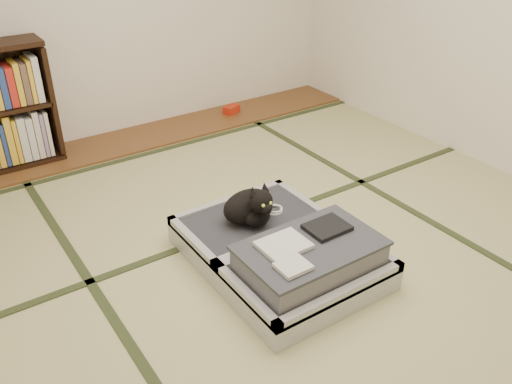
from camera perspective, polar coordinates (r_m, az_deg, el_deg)
floor at (r=3.15m, az=2.84°, el=-6.84°), size 4.50×4.50×0.00m
wood_strip at (r=4.68m, az=-11.98°, el=5.61°), size 4.00×0.50×0.02m
red_item at (r=5.06m, az=-2.60°, el=8.68°), size 0.17×0.14×0.07m
tatami_borders at (r=3.48m, az=-2.01°, el=-2.77°), size 4.00×4.50×0.01m
suitcase at (r=2.99m, az=2.92°, el=-6.33°), size 0.82×1.09×0.32m
cat at (r=3.09m, az=-0.49°, el=-1.56°), size 0.36×0.37×0.29m
cable_coil at (r=3.25m, az=1.90°, el=-1.88°), size 0.11×0.11×0.03m
hanger at (r=3.14m, az=1.42°, el=-6.80°), size 0.44×0.28×0.01m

